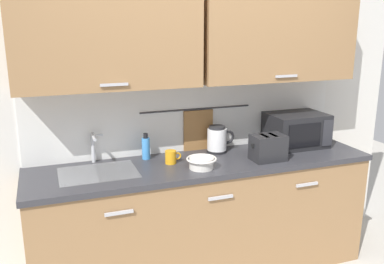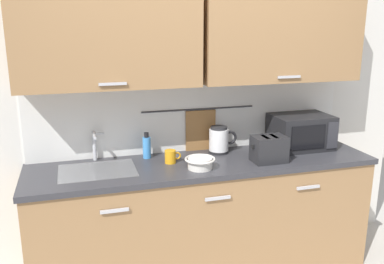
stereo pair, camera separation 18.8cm
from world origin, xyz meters
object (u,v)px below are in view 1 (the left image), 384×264
Objects in this scene: dish_soap_bottle at (146,148)px; mug_near_sink at (171,157)px; microwave at (296,130)px; mixing_bowl at (202,162)px; toaster at (268,147)px; electric_kettle at (217,139)px.

dish_soap_bottle is 1.63× the size of mug_near_sink.
mug_near_sink is (-1.09, -0.07, -0.09)m from microwave.
mug_near_sink is at bearing 133.92° from mixing_bowl.
microwave is at bearing 31.46° from toaster.
mug_near_sink is (-0.42, -0.14, -0.05)m from electric_kettle.
mug_near_sink is at bearing -47.75° from dish_soap_bottle.
toaster is at bearing -48.80° from electric_kettle.
mug_near_sink is 0.47× the size of toaster.
mixing_bowl is (-0.92, -0.25, -0.09)m from microwave.
electric_kettle is 0.41m from toaster.
microwave is 2.15× the size of mixing_bowl.
mug_near_sink is at bearing -161.66° from electric_kettle.
mixing_bowl is (-0.25, -0.31, -0.06)m from electric_kettle.
mixing_bowl is 0.53m from toaster.
electric_kettle is (-0.67, 0.07, -0.03)m from microwave.
microwave is 1.10m from mug_near_sink.
microwave is 0.96m from mixing_bowl.
electric_kettle is 1.06× the size of mixing_bowl.
electric_kettle is 0.57m from dish_soap_bottle.
electric_kettle is 1.89× the size of mug_near_sink.
microwave reaches higher than mixing_bowl.
mixing_bowl is (0.17, -0.17, -0.00)m from mug_near_sink.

